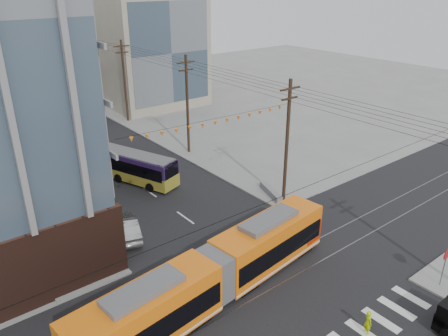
{
  "coord_description": "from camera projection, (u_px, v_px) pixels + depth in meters",
  "views": [
    {
      "loc": [
        -17.08,
        -12.8,
        18.4
      ],
      "look_at": [
        1.46,
        10.65,
        5.29
      ],
      "focal_mm": 35.0,
      "sensor_mm": 36.0,
      "label": 1
    }
  ],
  "objects": [
    {
      "name": "streetcar",
      "position": [
        214.0,
        276.0,
        26.4
      ],
      "size": [
        19.14,
        4.78,
        3.65
      ],
      "primitive_type": null,
      "rotation": [
        0.0,
        0.0,
        0.11
      ],
      "color": "orange",
      "rests_on": "ground"
    },
    {
      "name": "parked_car_white",
      "position": [
        110.0,
        216.0,
        35.16
      ],
      "size": [
        3.66,
        5.19,
        1.4
      ],
      "primitive_type": "imported",
      "rotation": [
        0.0,
        0.0,
        2.74
      ],
      "color": "silver",
      "rests_on": "ground"
    },
    {
      "name": "jersey_barrier",
      "position": [
        271.0,
        193.0,
        39.76
      ],
      "size": [
        1.95,
        3.75,
        0.74
      ],
      "primitive_type": "cube",
      "rotation": [
        0.0,
        0.0,
        -0.32
      ],
      "color": "slate",
      "rests_on": "ground"
    },
    {
      "name": "pedestrian",
      "position": [
        368.0,
        322.0,
        24.27
      ],
      "size": [
        0.57,
        0.66,
        1.54
      ],
      "primitive_type": "imported",
      "rotation": [
        0.0,
        0.0,
        1.14
      ],
      "color": "#B0D902",
      "rests_on": "ground"
    },
    {
      "name": "parked_car_grey",
      "position": [
        83.0,
        189.0,
        39.8
      ],
      "size": [
        2.29,
        4.89,
        1.35
      ],
      "primitive_type": "imported",
      "rotation": [
        0.0,
        0.0,
        3.15
      ],
      "color": "slate",
      "rests_on": "ground"
    },
    {
      "name": "stop_sign",
      "position": [
        443.0,
        269.0,
        27.74
      ],
      "size": [
        0.83,
        0.83,
        2.71
      ],
      "primitive_type": null,
      "rotation": [
        0.0,
        0.0,
        0.01
      ],
      "color": "#9A080D",
      "rests_on": "ground"
    },
    {
      "name": "parked_car_silver",
      "position": [
        126.0,
        227.0,
        33.47
      ],
      "size": [
        2.98,
        5.03,
        1.56
      ],
      "primitive_type": "imported",
      "rotation": [
        0.0,
        0.0,
        2.84
      ],
      "color": "#9F9F9F",
      "rests_on": "ground"
    },
    {
      "name": "bg_bldg_ne_near",
      "position": [
        147.0,
        51.0,
        66.65
      ],
      "size": [
        14.0,
        14.0,
        16.0
      ],
      "primitive_type": "cube",
      "color": "gray",
      "rests_on": "ground"
    },
    {
      "name": "utility_pole_far",
      "position": [
        82.0,
        66.0,
        69.14
      ],
      "size": [
        0.3,
        0.3,
        11.0
      ],
      "primitive_type": "cylinder",
      "color": "black",
      "rests_on": "ground"
    },
    {
      "name": "ground",
      "position": [
        314.0,
        310.0,
        26.29
      ],
      "size": [
        160.0,
        160.0,
        0.0
      ],
      "primitive_type": "plane",
      "color": "slate"
    },
    {
      "name": "city_bus",
      "position": [
        129.0,
        165.0,
        42.68
      ],
      "size": [
        5.85,
        10.73,
        3.0
      ],
      "primitive_type": null,
      "rotation": [
        0.0,
        0.0,
        0.36
      ],
      "color": "#2C1746",
      "rests_on": "ground"
    },
    {
      "name": "bg_bldg_ne_far",
      "position": [
        105.0,
        43.0,
        82.55
      ],
      "size": [
        16.0,
        16.0,
        14.0
      ],
      "primitive_type": "cube",
      "color": "#8C99A5",
      "rests_on": "ground"
    }
  ]
}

